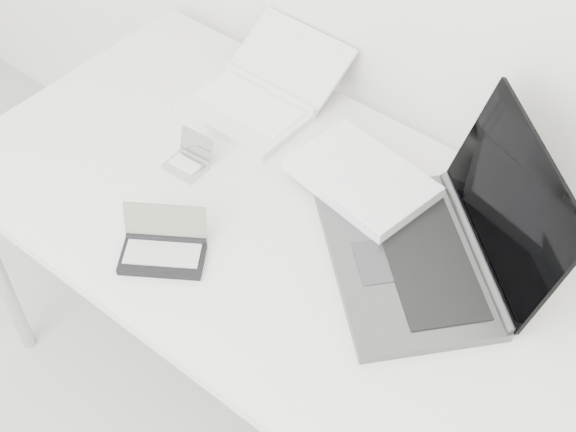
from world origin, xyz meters
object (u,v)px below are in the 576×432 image
Objects in this scene: laptop_large at (413,223)px; netbook_open_white at (259,95)px; palmtop_charcoal at (164,248)px; desk at (311,245)px.

laptop_large is 0.54m from netbook_open_white.
palmtop_charcoal is (0.16, -0.48, -0.01)m from netbook_open_white.
laptop_large is 0.50m from palmtop_charcoal.
laptop_large reaches higher than netbook_open_white.
netbook_open_white is (-0.52, 0.13, -0.02)m from laptop_large.
palmtop_charcoal is (-0.36, -0.35, -0.03)m from laptop_large.
desk is 4.49× the size of netbook_open_white.
netbook_open_white reaches higher than desk.
palmtop_charcoal reaches higher than desk.
palmtop_charcoal is (-0.19, -0.24, 0.07)m from desk.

